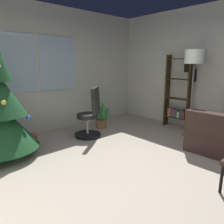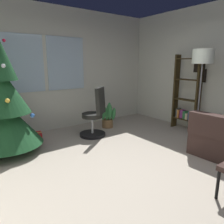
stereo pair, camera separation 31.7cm
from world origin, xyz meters
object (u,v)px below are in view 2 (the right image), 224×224
Objects in this scene: bookshelf at (186,98)px; potted_plant at (108,118)px; gift_box_red at (36,138)px; office_chair at (95,118)px; holiday_tree at (5,107)px; floor_lamp at (203,62)px.

bookshelf is 1.91m from potted_plant.
gift_box_red is at bearing 178.45° from potted_plant.
potted_plant reaches higher than gift_box_red.
bookshelf reaches higher than gift_box_red.
potted_plant is (0.59, 0.33, -0.17)m from office_chair.
gift_box_red is 0.28× the size of office_chair.
floor_lamp is at bearing -24.86° from holiday_tree.
office_chair is at bearing -150.79° from potted_plant.
gift_box_red is 1.26m from office_chair.
floor_lamp is 2.83× the size of potted_plant.
holiday_tree is 3.82m from bookshelf.
holiday_tree reaches higher than office_chair.
bookshelf reaches higher than potted_plant.
potted_plant is (2.29, 0.18, -0.59)m from holiday_tree.
potted_plant is at bearing 4.39° from holiday_tree.
floor_lamp reaches higher than potted_plant.
floor_lamp is (1.64, -1.39, 1.17)m from office_chair.
holiday_tree is 3.76m from floor_lamp.
floor_lamp reaches higher than bookshelf.
bookshelf is at bearing -23.60° from office_chair.
office_chair reaches higher than gift_box_red.
gift_box_red is 3.44m from bookshelf.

